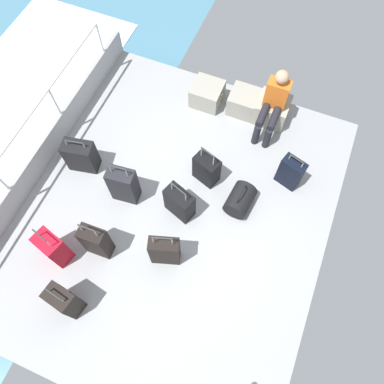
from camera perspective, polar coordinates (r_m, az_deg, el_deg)
The scene contains 17 objects.
ground_plane at distance 5.57m, azimuth -2.77°, elevation -3.33°, with size 4.40×5.20×0.06m, color #939699.
gunwale_port at distance 6.13m, azimuth -21.87°, elevation 4.96°, with size 0.06×5.20×0.45m, color #939699.
railing_port at distance 5.70m, azimuth -23.77°, elevation 7.73°, with size 0.04×4.20×1.02m.
cargo_crate_0 at distance 6.45m, azimuth 2.32°, elevation 14.68°, with size 0.52×0.47×0.37m.
cargo_crate_1 at distance 6.39m, azimuth 8.27°, elevation 13.29°, with size 0.59×0.45×0.38m.
cargo_crate_2 at distance 6.35m, azimuth 12.08°, elevation 12.13°, with size 0.54×0.48×0.42m.
passenger_seated at distance 5.93m, azimuth 12.27°, elevation 13.07°, with size 0.34×0.66×1.12m.
suitcase_0 at distance 5.55m, azimuth 2.22°, elevation 3.52°, with size 0.42×0.34×0.75m.
suitcase_1 at distance 5.29m, azimuth -1.91°, elevation -1.66°, with size 0.47×0.35×0.75m.
suitcase_2 at distance 5.88m, azimuth -16.51°, elevation 5.29°, with size 0.49×0.34×0.68m.
suitcase_3 at distance 5.13m, azimuth -18.80°, elevation -15.35°, with size 0.39×0.30×0.75m.
suitcase_4 at distance 5.42m, azimuth -10.37°, elevation 1.06°, with size 0.41×0.27×0.87m.
suitcase_5 at distance 5.68m, azimuth 14.74°, elevation 2.90°, with size 0.39×0.28×0.69m.
suitcase_6 at distance 5.37m, azimuth -20.35°, elevation -7.93°, with size 0.42×0.35×0.82m.
suitcase_7 at distance 5.02m, azimuth -4.15°, elevation -8.90°, with size 0.43×0.30×0.86m.
suitcase_8 at distance 5.18m, azimuth -14.36°, elevation -7.29°, with size 0.35×0.22×0.89m.
duffel_bag at distance 5.47m, azimuth 7.31°, elevation -1.18°, with size 0.39×0.50×0.50m.
Camera 1 is at (1.03, -1.82, 5.13)m, focal length 35.07 mm.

